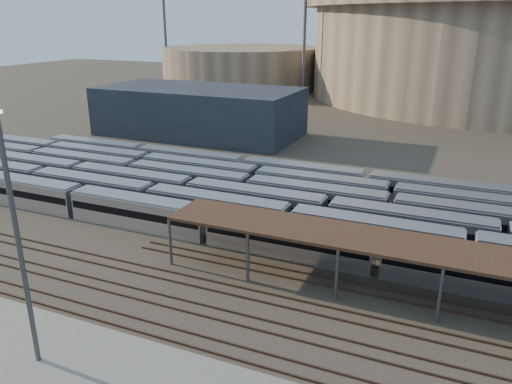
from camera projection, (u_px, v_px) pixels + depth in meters
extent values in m
plane|color=#383026|center=(237.00, 286.00, 46.83)|extent=(420.00, 420.00, 0.00)
cube|color=gray|center=(83.00, 368.00, 35.67)|extent=(50.00, 9.00, 0.20)
cube|color=silver|center=(209.00, 226.00, 55.87)|extent=(112.00, 2.90, 3.60)
cube|color=silver|center=(290.00, 223.00, 56.47)|extent=(112.00, 2.90, 3.60)
cube|color=silver|center=(327.00, 215.00, 58.91)|extent=(112.00, 2.90, 3.60)
cube|color=silver|center=(248.00, 191.00, 67.10)|extent=(112.00, 2.90, 3.60)
cube|color=silver|center=(256.00, 181.00, 70.98)|extent=(112.00, 2.90, 3.60)
cube|color=silver|center=(366.00, 186.00, 69.07)|extent=(112.00, 2.90, 3.60)
cylinder|color=#505054|center=(170.00, 242.00, 50.13)|extent=(0.30, 0.30, 5.00)
cylinder|color=#505054|center=(197.00, 223.00, 54.80)|extent=(0.30, 0.30, 5.00)
cylinder|color=#505054|center=(248.00, 257.00, 46.91)|extent=(0.30, 0.30, 5.00)
cylinder|color=#505054|center=(269.00, 236.00, 51.59)|extent=(0.30, 0.30, 5.00)
cylinder|color=#505054|center=(337.00, 275.00, 43.70)|extent=(0.30, 0.30, 5.00)
cylinder|color=#505054|center=(351.00, 250.00, 48.38)|extent=(0.30, 0.30, 5.00)
cylinder|color=#505054|center=(440.00, 295.00, 40.49)|extent=(0.30, 0.30, 5.00)
cylinder|color=#505054|center=(444.00, 267.00, 45.17)|extent=(0.30, 0.30, 5.00)
cube|color=#321D14|center=(502.00, 262.00, 40.35)|extent=(60.00, 6.00, 0.30)
cube|color=#4C3323|center=(228.00, 294.00, 45.28)|extent=(170.00, 0.12, 0.18)
cube|color=#4C3323|center=(236.00, 286.00, 46.58)|extent=(170.00, 0.12, 0.18)
cube|color=#4C3323|center=(207.00, 317.00, 41.82)|extent=(170.00, 0.12, 0.18)
cube|color=#4C3323|center=(216.00, 308.00, 43.12)|extent=(170.00, 0.12, 0.18)
cube|color=#4C3323|center=(182.00, 344.00, 38.35)|extent=(170.00, 0.12, 0.18)
cube|color=#4C3323|center=(192.00, 333.00, 39.65)|extent=(170.00, 0.12, 0.18)
cylinder|color=gray|center=(504.00, 51.00, 154.13)|extent=(116.00, 116.00, 28.00)
cylinder|color=gray|center=(241.00, 67.00, 179.63)|extent=(56.00, 56.00, 14.00)
cube|color=#1E232D|center=(199.00, 111.00, 105.94)|extent=(42.00, 20.00, 10.00)
cylinder|color=#505054|center=(304.00, 39.00, 147.43)|extent=(1.00, 1.00, 36.00)
cylinder|color=#505054|center=(165.00, 35.00, 176.70)|extent=(1.00, 1.00, 36.00)
cylinder|color=#505054|center=(399.00, 35.00, 183.25)|extent=(1.00, 1.00, 36.00)
cylinder|color=#505054|center=(19.00, 247.00, 33.46)|extent=(0.36, 0.36, 18.09)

